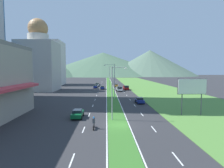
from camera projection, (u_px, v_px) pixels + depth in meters
The scene contains 54 objects.
ground_plane at pixel (118, 125), 28.75m from camera, with size 600.00×600.00×0.00m, color #2D2D30.
grass_median at pixel (110, 88), 88.55m from camera, with size 3.20×240.00×0.06m, color #387028.
grass_verge_right at pixel (153, 88), 89.17m from camera, with size 24.00×240.00×0.06m, color #518438.
lane_dash_left_1 at pixel (72, 160), 17.63m from camera, with size 0.16×2.80×0.01m, color silver.
lane_dash_left_2 at pixel (84, 130), 26.60m from camera, with size 0.16×2.80×0.01m, color silver.
lane_dash_left_3 at pixel (89, 115), 35.57m from camera, with size 0.16×2.80×0.01m, color silver.
lane_dash_left_4 at pixel (93, 106), 44.54m from camera, with size 0.16×2.80×0.01m, color silver.
lane_dash_left_5 at pixel (95, 100), 53.51m from camera, with size 0.16×2.80×0.01m, color silver.
lane_dash_left_6 at pixel (97, 95), 62.48m from camera, with size 0.16×2.80×0.01m, color silver.
lane_dash_left_7 at pixel (98, 92), 71.45m from camera, with size 0.16×2.80×0.01m, color silver.
lane_dash_left_8 at pixel (99, 90), 80.42m from camera, with size 0.16×2.80×0.01m, color silver.
lane_dash_left_9 at pixel (100, 88), 89.38m from camera, with size 0.16×2.80×0.01m, color silver.
lane_dash_left_10 at pixel (100, 86), 98.35m from camera, with size 0.16×2.80×0.01m, color silver.
lane_dash_left_11 at pixel (101, 85), 107.32m from camera, with size 0.16×2.80×0.01m, color silver.
lane_dash_left_12 at pixel (101, 84), 116.29m from camera, with size 0.16×2.80×0.01m, color silver.
lane_dash_left_13 at pixel (102, 83), 125.26m from camera, with size 0.16×2.80×0.01m, color silver.
lane_dash_left_14 at pixel (102, 82), 134.23m from camera, with size 0.16×2.80×0.01m, color silver.
lane_dash_left_15 at pixel (102, 81), 143.20m from camera, with size 0.16×2.80×0.01m, color silver.
lane_dash_right_1 at pixel (177, 158), 17.94m from camera, with size 0.16×2.80×0.01m, color silver.
lane_dash_right_2 at pixel (154, 129), 26.91m from camera, with size 0.16×2.80×0.01m, color silver.
lane_dash_right_3 at pixel (142, 114), 35.88m from camera, with size 0.16×2.80×0.01m, color silver.
lane_dash_right_4 at pixel (135, 105), 44.85m from camera, with size 0.16×2.80×0.01m, color silver.
lane_dash_right_5 at pixel (130, 100), 53.82m from camera, with size 0.16×2.80×0.01m, color silver.
lane_dash_right_6 at pixel (127, 95), 62.79m from camera, with size 0.16×2.80×0.01m, color silver.
lane_dash_right_7 at pixel (124, 92), 71.76m from camera, with size 0.16×2.80×0.01m, color silver.
lane_dash_right_8 at pixel (122, 90), 80.73m from camera, with size 0.16×2.80×0.01m, color silver.
lane_dash_right_9 at pixel (121, 88), 89.69m from camera, with size 0.16×2.80×0.01m, color silver.
lane_dash_right_10 at pixel (119, 86), 98.66m from camera, with size 0.16×2.80×0.01m, color silver.
lane_dash_right_11 at pixel (118, 85), 107.63m from camera, with size 0.16×2.80×0.01m, color silver.
lane_dash_right_12 at pixel (117, 84), 116.60m from camera, with size 0.16×2.80×0.01m, color silver.
lane_dash_right_13 at pixel (117, 83), 125.57m from camera, with size 0.16×2.80×0.01m, color silver.
lane_dash_right_14 at pixel (116, 82), 134.54m from camera, with size 0.16×2.80×0.01m, color silver.
lane_dash_right_15 at pixel (115, 81), 143.51m from camera, with size 0.16×2.80×0.01m, color silver.
edge_line_median_left at pixel (107, 88), 88.50m from camera, with size 0.16×240.00×0.01m, color silver.
edge_line_median_right at pixel (114, 88), 88.60m from camera, with size 0.16×240.00×0.01m, color silver.
domed_building at pixel (39, 62), 76.75m from camera, with size 14.64×14.64×29.71m.
midrise_colored at pixel (48, 63), 107.44m from camera, with size 17.48×17.48×25.15m, color silver.
hill_far_left at pixel (23, 64), 254.08m from camera, with size 172.42×172.42×34.67m, color #47664C.
hill_far_center at pixel (103, 64), 324.85m from camera, with size 227.54×227.54×39.45m, color #47664C.
hill_far_right at pixel (150, 63), 294.75m from camera, with size 144.82×144.82×40.30m, color #516B56.
street_lamp_near at pixel (114, 90), 31.31m from camera, with size 2.68×0.44×9.22m.
street_lamp_mid at pixel (113, 79), 55.02m from camera, with size 3.30×0.28×10.35m.
street_lamp_far at pixel (110, 77), 78.74m from camera, with size 2.63×0.43×10.11m.
billboard_roadside at pixel (192, 88), 34.66m from camera, with size 5.53×0.28×7.01m.
car_0 at pixel (116, 85), 94.41m from camera, with size 1.91×4.51×1.53m.
car_1 at pixel (97, 84), 103.33m from camera, with size 2.00×4.64×1.41m.
car_2 at pixel (140, 100), 47.86m from camera, with size 2.00×4.16×1.51m.
car_3 at pixel (102, 88), 82.59m from camera, with size 1.92×4.06×1.47m.
car_4 at pixel (95, 87), 87.50m from camera, with size 1.88×4.22×1.49m.
car_5 at pixel (78, 113), 33.25m from camera, with size 1.92×4.42×1.52m.
car_6 at pixel (97, 85), 95.75m from camera, with size 1.90×4.23×1.42m.
pickup_truck_0 at pixel (126, 88), 79.79m from camera, with size 2.18×5.40×2.00m.
pickup_truck_1 at pixel (119, 89), 74.59m from camera, with size 2.18×5.40×2.00m.
motorcycle_rider at pixel (94, 124), 27.00m from camera, with size 0.36×2.00×1.80m.
Camera 1 is at (-1.79, -28.14, 8.59)m, focal length 29.57 mm.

